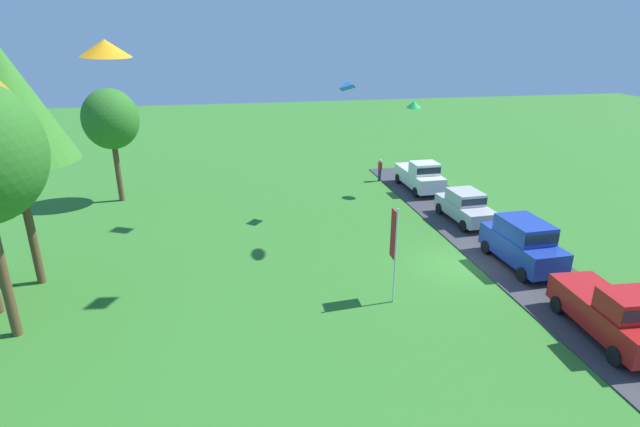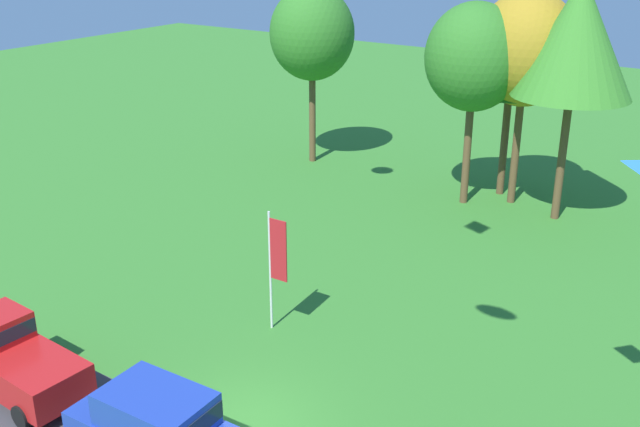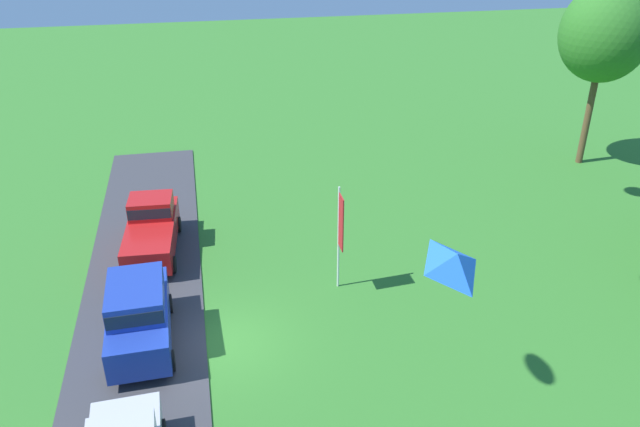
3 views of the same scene
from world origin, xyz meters
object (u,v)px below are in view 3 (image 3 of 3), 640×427
(car_pickup_far_end, at_px, (152,228))
(kite_diamond_low_drifter, at_px, (457,263))
(tree_left_of_center, at_px, (605,34))
(flag_banner, at_px, (340,228))
(car_suv_by_flagpole, at_px, (138,312))

(car_pickup_far_end, height_order, kite_diamond_low_drifter, kite_diamond_low_drifter)
(car_pickup_far_end, bearing_deg, tree_left_of_center, 102.68)
(car_pickup_far_end, xyz_separation_m, tree_left_of_center, (-5.18, 22.99, 5.93))
(tree_left_of_center, xyz_separation_m, kite_diamond_low_drifter, (20.35, -16.67, 0.76))
(car_pickup_far_end, bearing_deg, kite_diamond_low_drifter, 22.61)
(flag_banner, xyz_separation_m, kite_diamond_low_drifter, (10.81, -0.62, 5.15))
(car_pickup_far_end, distance_m, flag_banner, 8.35)
(car_suv_by_flagpole, bearing_deg, flag_banner, 104.21)
(kite_diamond_low_drifter, bearing_deg, tree_left_of_center, 140.68)
(tree_left_of_center, bearing_deg, kite_diamond_low_drifter, -39.32)
(tree_left_of_center, height_order, flag_banner, tree_left_of_center)
(car_pickup_far_end, xyz_separation_m, car_suv_by_flagpole, (6.18, -0.21, 0.19))
(car_pickup_far_end, distance_m, kite_diamond_low_drifter, 17.75)
(car_pickup_far_end, xyz_separation_m, kite_diamond_low_drifter, (15.18, 6.32, 6.69))
(car_suv_by_flagpole, xyz_separation_m, kite_diamond_low_drifter, (9.00, 6.53, 6.50))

